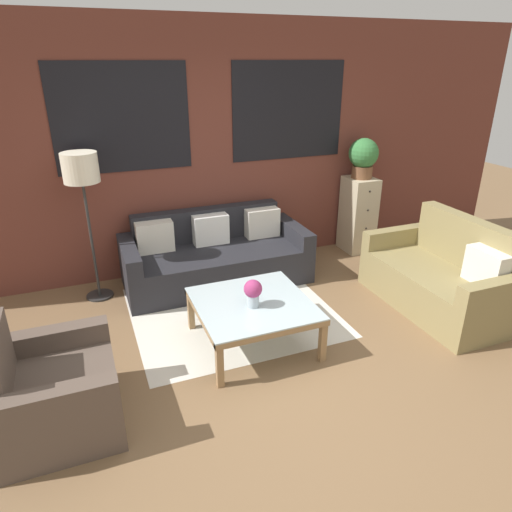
{
  "coord_description": "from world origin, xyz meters",
  "views": [
    {
      "loc": [
        -1.46,
        -2.64,
        2.37
      ],
      "look_at": [
        0.08,
        1.25,
        0.55
      ],
      "focal_mm": 32.0,
      "sensor_mm": 36.0,
      "label": 1
    }
  ],
  "objects_px": {
    "settee_vintage": "(442,279)",
    "flower_vase": "(253,292)",
    "potted_plant": "(363,156)",
    "armchair_corner": "(50,393)",
    "drawer_cabinet": "(358,215)",
    "coffee_table": "(253,308)",
    "floor_lamp": "(82,176)",
    "couch_dark": "(215,257)"
  },
  "relations": [
    {
      "from": "potted_plant",
      "to": "flower_vase",
      "type": "xyz_separation_m",
      "value": [
        -2.11,
        -1.62,
        -0.68
      ]
    },
    {
      "from": "settee_vintage",
      "to": "drawer_cabinet",
      "type": "xyz_separation_m",
      "value": [
        0.05,
        1.63,
        0.18
      ]
    },
    {
      "from": "settee_vintage",
      "to": "drawer_cabinet",
      "type": "relative_size",
      "value": 1.58
    },
    {
      "from": "coffee_table",
      "to": "floor_lamp",
      "type": "relative_size",
      "value": 0.63
    },
    {
      "from": "drawer_cabinet",
      "to": "flower_vase",
      "type": "relative_size",
      "value": 3.94
    },
    {
      "from": "settee_vintage",
      "to": "armchair_corner",
      "type": "bearing_deg",
      "value": -174.55
    },
    {
      "from": "couch_dark",
      "to": "drawer_cabinet",
      "type": "xyz_separation_m",
      "value": [
        2.01,
        0.2,
        0.2
      ]
    },
    {
      "from": "couch_dark",
      "to": "potted_plant",
      "type": "xyz_separation_m",
      "value": [
        2.01,
        0.2,
        0.96
      ]
    },
    {
      "from": "coffee_table",
      "to": "armchair_corner",
      "type": "bearing_deg",
      "value": -165.58
    },
    {
      "from": "floor_lamp",
      "to": "armchair_corner",
      "type": "bearing_deg",
      "value": -102.8
    },
    {
      "from": "coffee_table",
      "to": "drawer_cabinet",
      "type": "bearing_deg",
      "value": 36.84
    },
    {
      "from": "settee_vintage",
      "to": "coffee_table",
      "type": "bearing_deg",
      "value": 177.95
    },
    {
      "from": "settee_vintage",
      "to": "coffee_table",
      "type": "distance_m",
      "value": 2.03
    },
    {
      "from": "couch_dark",
      "to": "armchair_corner",
      "type": "xyz_separation_m",
      "value": [
        -1.71,
        -1.78,
        -0.01
      ]
    },
    {
      "from": "couch_dark",
      "to": "coffee_table",
      "type": "bearing_deg",
      "value": -92.86
    },
    {
      "from": "armchair_corner",
      "to": "drawer_cabinet",
      "type": "distance_m",
      "value": 4.23
    },
    {
      "from": "coffee_table",
      "to": "flower_vase",
      "type": "distance_m",
      "value": 0.21
    },
    {
      "from": "settee_vintage",
      "to": "flower_vase",
      "type": "relative_size",
      "value": 6.22
    },
    {
      "from": "couch_dark",
      "to": "potted_plant",
      "type": "relative_size",
      "value": 4.13
    },
    {
      "from": "armchair_corner",
      "to": "potted_plant",
      "type": "relative_size",
      "value": 1.74
    },
    {
      "from": "drawer_cabinet",
      "to": "flower_vase",
      "type": "bearing_deg",
      "value": -142.36
    },
    {
      "from": "potted_plant",
      "to": "flower_vase",
      "type": "distance_m",
      "value": 2.75
    },
    {
      "from": "potted_plant",
      "to": "flower_vase",
      "type": "relative_size",
      "value": 2.01
    },
    {
      "from": "settee_vintage",
      "to": "flower_vase",
      "type": "bearing_deg",
      "value": 179.75
    },
    {
      "from": "couch_dark",
      "to": "armchair_corner",
      "type": "height_order",
      "value": "armchair_corner"
    },
    {
      "from": "flower_vase",
      "to": "couch_dark",
      "type": "bearing_deg",
      "value": 86.32
    },
    {
      "from": "settee_vintage",
      "to": "floor_lamp",
      "type": "distance_m",
      "value": 3.72
    },
    {
      "from": "armchair_corner",
      "to": "coffee_table",
      "type": "relative_size",
      "value": 0.88
    },
    {
      "from": "coffee_table",
      "to": "floor_lamp",
      "type": "distance_m",
      "value": 2.12
    },
    {
      "from": "couch_dark",
      "to": "flower_vase",
      "type": "xyz_separation_m",
      "value": [
        -0.09,
        -1.42,
        0.28
      ]
    },
    {
      "from": "armchair_corner",
      "to": "flower_vase",
      "type": "relative_size",
      "value": 3.49
    },
    {
      "from": "coffee_table",
      "to": "potted_plant",
      "type": "xyz_separation_m",
      "value": [
        2.08,
        1.56,
        0.88
      ]
    },
    {
      "from": "settee_vintage",
      "to": "flower_vase",
      "type": "distance_m",
      "value": 2.07
    },
    {
      "from": "potted_plant",
      "to": "armchair_corner",
      "type": "bearing_deg",
      "value": -151.98
    },
    {
      "from": "potted_plant",
      "to": "drawer_cabinet",
      "type": "bearing_deg",
      "value": -90.0
    },
    {
      "from": "couch_dark",
      "to": "floor_lamp",
      "type": "bearing_deg",
      "value": 176.57
    },
    {
      "from": "couch_dark",
      "to": "settee_vintage",
      "type": "bearing_deg",
      "value": -36.16
    },
    {
      "from": "drawer_cabinet",
      "to": "coffee_table",
      "type": "bearing_deg",
      "value": -143.16
    },
    {
      "from": "floor_lamp",
      "to": "flower_vase",
      "type": "distance_m",
      "value": 2.07
    },
    {
      "from": "coffee_table",
      "to": "couch_dark",
      "type": "bearing_deg",
      "value": 87.14
    },
    {
      "from": "flower_vase",
      "to": "armchair_corner",
      "type": "bearing_deg",
      "value": -167.51
    },
    {
      "from": "couch_dark",
      "to": "coffee_table",
      "type": "xyz_separation_m",
      "value": [
        -0.07,
        -1.36,
        0.08
      ]
    }
  ]
}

